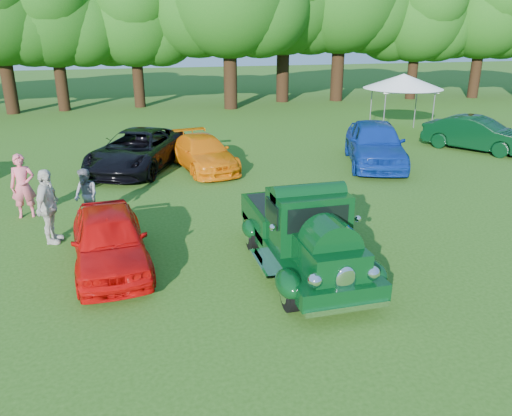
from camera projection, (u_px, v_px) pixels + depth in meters
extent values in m
plane|color=#264F12|center=(224.00, 273.00, 10.98)|extent=(120.00, 120.00, 0.00)
cylinder|color=black|center=(290.00, 292.00, 9.44)|extent=(0.22, 0.74, 0.74)
cylinder|color=black|center=(370.00, 282.00, 9.84)|extent=(0.22, 0.74, 0.74)
cylinder|color=black|center=(253.00, 235.00, 12.04)|extent=(0.22, 0.74, 0.74)
cylinder|color=black|center=(317.00, 228.00, 12.44)|extent=(0.22, 0.74, 0.74)
cube|color=black|center=(305.00, 248.00, 10.96)|extent=(1.73, 4.52, 0.34)
cube|color=black|center=(330.00, 258.00, 9.59)|extent=(1.10, 1.46, 0.62)
cube|color=black|center=(308.00, 219.00, 10.58)|extent=(1.57, 1.15, 1.21)
cube|color=black|center=(318.00, 219.00, 10.01)|extent=(1.31, 0.06, 0.52)
cube|color=black|center=(285.00, 215.00, 12.11)|extent=(1.73, 2.06, 0.58)
cube|color=black|center=(286.00, 204.00, 12.01)|extent=(1.49, 1.81, 0.05)
ellipsoid|color=black|center=(289.00, 284.00, 9.37)|extent=(0.50, 0.86, 0.50)
ellipsoid|color=black|center=(372.00, 273.00, 9.78)|extent=(0.50, 0.86, 0.50)
ellipsoid|color=black|center=(250.00, 228.00, 11.96)|extent=(0.38, 0.72, 0.42)
ellipsoid|color=black|center=(320.00, 221.00, 12.39)|extent=(0.38, 0.72, 0.42)
ellipsoid|color=white|center=(346.00, 282.00, 8.95)|extent=(0.41, 0.12, 0.60)
sphere|color=white|center=(315.00, 281.00, 8.85)|extent=(0.28, 0.28, 0.28)
sphere|color=white|center=(372.00, 273.00, 9.12)|extent=(0.28, 0.28, 0.28)
cube|color=white|center=(347.00, 308.00, 8.97)|extent=(1.63, 0.11, 0.11)
cube|color=white|center=(273.00, 216.00, 13.19)|extent=(1.63, 0.11, 0.11)
imported|color=#C20908|center=(109.00, 239.00, 11.07)|extent=(1.88, 4.02, 1.33)
imported|color=black|center=(137.00, 150.00, 18.77)|extent=(4.48, 5.84, 1.47)
imported|color=orange|center=(203.00, 153.00, 18.84)|extent=(2.42, 4.49, 1.24)
imported|color=navy|center=(375.00, 143.00, 19.33)|extent=(3.60, 5.43, 1.72)
imported|color=black|center=(477.00, 134.00, 21.67)|extent=(3.71, 4.54, 1.46)
imported|color=#D15667|center=(23.00, 186.00, 13.96)|extent=(0.70, 0.49, 1.83)
imported|color=slate|center=(86.00, 196.00, 13.66)|extent=(0.90, 0.93, 1.50)
imported|color=beige|center=(48.00, 207.00, 12.24)|extent=(0.74, 1.19, 1.90)
cube|color=white|center=(403.00, 89.00, 24.89)|extent=(3.16, 3.16, 0.11)
cone|color=white|center=(403.00, 81.00, 24.75)|extent=(4.63, 4.63, 0.71)
cylinder|color=slate|center=(384.00, 116.00, 24.09)|extent=(0.05, 0.05, 2.13)
cylinder|color=slate|center=(371.00, 108.00, 26.34)|extent=(0.05, 0.05, 2.13)
cylinder|color=slate|center=(433.00, 115.00, 24.20)|extent=(0.05, 0.05, 2.13)
cylinder|color=slate|center=(415.00, 108.00, 26.45)|extent=(0.05, 0.05, 2.13)
cylinder|color=black|center=(8.00, 81.00, 30.53)|extent=(0.79, 0.79, 3.93)
cylinder|color=black|center=(61.00, 81.00, 31.68)|extent=(0.74, 0.74, 3.69)
sphere|color=#104D11|center=(52.00, 10.00, 30.24)|extent=(6.75, 6.75, 6.75)
cylinder|color=black|center=(138.00, 80.00, 33.16)|extent=(0.72, 0.72, 3.59)
sphere|color=#104D11|center=(133.00, 14.00, 31.76)|extent=(6.56, 6.56, 6.56)
cylinder|color=black|center=(230.00, 75.00, 32.35)|extent=(0.87, 0.87, 4.36)
cylinder|color=black|center=(283.00, 70.00, 35.46)|extent=(0.88, 0.88, 4.42)
cylinder|color=black|center=(337.00, 69.00, 35.95)|extent=(0.90, 0.90, 4.51)
cylinder|color=black|center=(412.00, 74.00, 36.98)|extent=(0.73, 0.73, 3.66)
sphere|color=#104D11|center=(419.00, 13.00, 35.55)|extent=(6.70, 6.70, 6.70)
cylinder|color=black|center=(476.00, 71.00, 37.59)|extent=(0.78, 0.78, 3.89)
sphere|color=#104D11|center=(485.00, 8.00, 36.07)|extent=(7.12, 7.12, 7.12)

